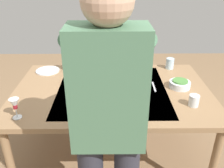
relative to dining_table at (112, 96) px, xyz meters
The scene contains 15 objects.
ground_plane 0.68m from the dining_table, ahead, with size 6.00×6.00×0.00m, color #846647.
dining_table is the anchor object (origin of this frame).
chair_near 0.95m from the dining_table, 97.18° to the right, with size 0.40×0.40×0.91m.
person_server 0.86m from the dining_table, 88.17° to the left, with size 0.42×0.61×1.69m.
wine_bottle 0.63m from the dining_table, 43.72° to the right, with size 0.07×0.07×0.30m.
wine_glass_left 0.80m from the dining_table, 32.24° to the left, with size 0.07×0.07×0.15m.
water_cup_near_left 0.75m from the dining_table, 142.68° to the right, with size 0.08×0.08×0.11m, color silver.
water_cup_near_right 0.21m from the dining_table, behind, with size 0.07×0.07×0.10m, color silver.
water_cup_far_left 0.68m from the dining_table, 156.24° to the left, with size 0.08×0.08×0.09m, color silver.
serving_bowl_pasta 0.29m from the dining_table, 16.34° to the right, with size 0.30×0.30×0.07m.
side_bowl_salad 0.59m from the dining_table, behind, with size 0.18×0.18×0.07m.
dinner_plate_near 0.29m from the dining_table, 90.27° to the right, with size 0.23×0.23×0.01m, color silver.
dinner_plate_far 0.75m from the dining_table, 31.47° to the right, with size 0.23×0.23×0.01m, color silver.
table_knife 0.25m from the dining_table, 83.98° to the left, with size 0.01×0.20×0.01m, color silver.
table_fork 0.37m from the dining_table, behind, with size 0.01×0.18×0.01m, color silver.
Camera 1 is at (0.02, 1.82, 1.71)m, focal length 38.78 mm.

